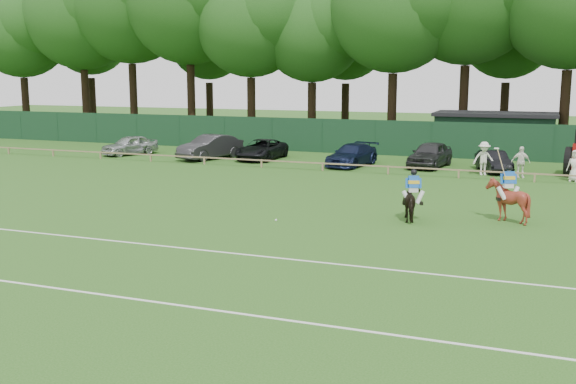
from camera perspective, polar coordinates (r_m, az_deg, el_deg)
The scene contains 20 objects.
ground at distance 23.01m, azimuth -3.85°, elevation -4.58°, with size 160.00×160.00×0.00m, color #1E4C14.
horse_dark at distance 27.19m, azimuth 10.53°, elevation -0.88°, with size 0.79×1.72×1.46m, color black.
horse_chestnut at distance 27.86m, azimuth 18.08°, elevation -0.67°, with size 1.39×1.56×1.72m, color maroon.
sedan_silver at distance 49.73m, azimuth -13.25°, elevation 3.89°, with size 1.66×4.12×1.40m, color #B0B3B6.
sedan_grey at distance 46.40m, azimuth -6.60°, elevation 3.81°, with size 1.73×4.96×1.63m, color #2C2C2E.
suv_black at distance 45.83m, azimuth -2.24°, elevation 3.62°, with size 2.25×4.88×1.36m, color black.
sedan_navy at distance 42.77m, azimuth 5.44°, elevation 3.13°, with size 1.93×4.74×1.38m, color #101935.
hatch_grey at distance 42.89m, azimuth 11.93°, elevation 3.13°, with size 1.88×4.68×1.59m, color #2F2E31.
estate_black at distance 41.80m, azimuth 17.02°, elevation 2.49°, with size 1.32×3.79×1.25m, color black.
spectator_left at distance 40.28m, azimuth 16.25°, elevation 2.74°, with size 1.24×0.71×1.92m, color silver.
spectator_mid at distance 39.88m, azimuth 19.09°, elevation 2.41°, with size 1.04×0.43×1.77m, color white.
spectator_right at distance 39.55m, azimuth 23.13°, elevation 2.06°, with size 0.84×0.55×1.73m, color white.
rider_dark at distance 27.06m, azimuth 10.58°, elevation 0.54°, with size 0.92×0.53×1.41m.
rider_chestnut at distance 27.72m, azimuth 18.17°, elevation 0.88°, with size 0.98×0.55×2.05m.
polo_ball at distance 26.72m, azimuth -1.03°, elevation -2.39°, with size 0.09×0.09×0.09m, color silver.
pitch_lines at distance 20.01m, azimuth -8.07°, elevation -6.89°, with size 60.00×5.10×0.01m.
pitch_rail at distance 39.69m, azimuth 7.08°, elevation 2.21°, with size 62.10×0.10×0.50m.
perimeter_fence at distance 48.33m, azimuth 9.69°, elevation 4.50°, with size 92.08×0.08×2.50m.
utility_shed at distance 50.49m, azimuth 17.08°, elevation 4.76°, with size 8.40×4.40×3.04m.
tree_row at distance 55.99m, azimuth 13.28°, elevation 3.83°, with size 96.00×12.00×21.00m, color #26561C, non-canonical shape.
Camera 1 is at (9.37, -20.20, 5.79)m, focal length 42.00 mm.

